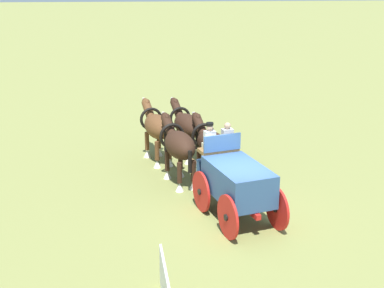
{
  "coord_description": "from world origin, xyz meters",
  "views": [
    {
      "loc": [
        -15.82,
        2.66,
        7.71
      ],
      "look_at": [
        4.16,
        1.12,
        1.2
      ],
      "focal_mm": 51.7,
      "sensor_mm": 36.0,
      "label": 1
    }
  ],
  "objects_px": {
    "show_wagon": "(236,181)",
    "draft_horse_lead_off": "(186,126)",
    "draft_horse_lead_near": "(157,127)",
    "draft_horse_rear_near": "(179,146)",
    "draft_horse_rear_off": "(211,145)"
  },
  "relations": [
    {
      "from": "show_wagon",
      "to": "draft_horse_lead_near",
      "type": "height_order",
      "value": "show_wagon"
    },
    {
      "from": "draft_horse_lead_near",
      "to": "show_wagon",
      "type": "bearing_deg",
      "value": -156.83
    },
    {
      "from": "draft_horse_lead_off",
      "to": "draft_horse_lead_near",
      "type": "bearing_deg",
      "value": 107.19
    },
    {
      "from": "show_wagon",
      "to": "draft_horse_rear_off",
      "type": "bearing_deg",
      "value": 6.41
    },
    {
      "from": "show_wagon",
      "to": "draft_horse_lead_off",
      "type": "height_order",
      "value": "show_wagon"
    },
    {
      "from": "show_wagon",
      "to": "draft_horse_lead_near",
      "type": "xyz_separation_m",
      "value": [
        5.6,
        2.4,
        0.18
      ]
    },
    {
      "from": "draft_horse_lead_near",
      "to": "draft_horse_lead_off",
      "type": "relative_size",
      "value": 0.98
    },
    {
      "from": "draft_horse_rear_off",
      "to": "draft_horse_lead_near",
      "type": "distance_m",
      "value": 2.91
    },
    {
      "from": "draft_horse_rear_near",
      "to": "draft_horse_lead_off",
      "type": "height_order",
      "value": "draft_horse_rear_near"
    },
    {
      "from": "draft_horse_rear_off",
      "to": "draft_horse_lead_off",
      "type": "distance_m",
      "value": 2.6
    },
    {
      "from": "draft_horse_lead_near",
      "to": "draft_horse_rear_near",
      "type": "bearing_deg",
      "value": -162.94
    },
    {
      "from": "draft_horse_rear_off",
      "to": "draft_horse_lead_near",
      "type": "height_order",
      "value": "draft_horse_lead_near"
    },
    {
      "from": "show_wagon",
      "to": "draft_horse_lead_off",
      "type": "bearing_deg",
      "value": 10.93
    },
    {
      "from": "draft_horse_rear_off",
      "to": "draft_horse_rear_near",
      "type": "bearing_deg",
      "value": 107.22
    },
    {
      "from": "draft_horse_rear_near",
      "to": "draft_horse_rear_off",
      "type": "bearing_deg",
      "value": -72.78
    }
  ]
}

